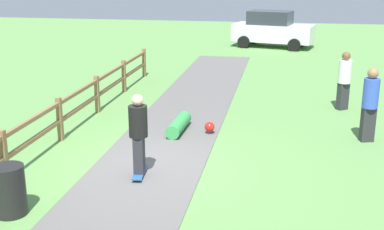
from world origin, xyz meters
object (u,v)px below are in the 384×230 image
(skater_riding, at_px, (138,131))
(parked_car_white, at_px, (272,29))
(bystander_blue, at_px, (370,101))
(skater_fallen, at_px, (181,125))
(bystander_white, at_px, (344,78))
(trash_bin, at_px, (9,190))

(skater_riding, bearing_deg, parked_car_white, 83.10)
(bystander_blue, bearing_deg, skater_fallen, -178.25)
(bystander_white, bearing_deg, parked_car_white, 101.56)
(skater_fallen, relative_size, bystander_white, 0.80)
(trash_bin, bearing_deg, skater_riding, 48.47)
(skater_riding, relative_size, bystander_white, 0.98)
(bystander_white, bearing_deg, bystander_blue, -84.04)
(trash_bin, xyz_separation_m, bystander_white, (6.40, 7.98, 0.52))
(skater_fallen, distance_m, bystander_white, 5.36)
(trash_bin, bearing_deg, bystander_blue, 37.31)
(bystander_white, height_order, bystander_blue, bystander_blue)
(skater_fallen, height_order, parked_car_white, parked_car_white)
(skater_riding, xyz_separation_m, skater_fallen, (0.28, 2.98, -0.78))
(trash_bin, height_order, bystander_blue, bystander_blue)
(bystander_blue, bearing_deg, trash_bin, -142.69)
(skater_riding, bearing_deg, bystander_blue, 32.27)
(bystander_blue, bearing_deg, skater_riding, -147.73)
(bystander_white, xyz_separation_m, bystander_blue, (0.30, -2.88, 0.06))
(trash_bin, distance_m, skater_riding, 2.70)
(skater_riding, height_order, bystander_blue, bystander_blue)
(trash_bin, height_order, skater_fallen, trash_bin)
(trash_bin, height_order, parked_car_white, parked_car_white)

